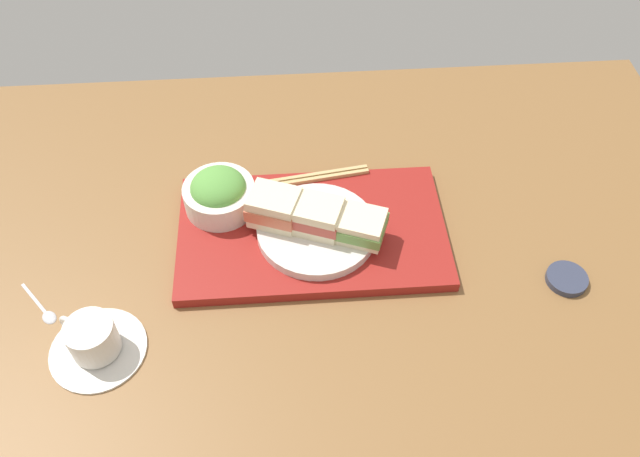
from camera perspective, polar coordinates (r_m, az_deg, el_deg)
name	(u,v)px	position (r cm, az deg, el deg)	size (l,w,h in cm)	color
ground_plane	(337,258)	(110.73, 1.52, -2.63)	(140.00, 100.00, 3.00)	brown
serving_tray	(312,232)	(111.09, -0.70, -0.29)	(45.56, 26.74, 2.04)	maroon
sandwich_plate	(317,230)	(108.94, -0.30, -0.11)	(20.16, 20.16, 1.68)	silver
sandwich_near	(360,226)	(105.66, 3.50, 0.23)	(10.27, 9.36, 4.46)	beige
sandwich_middle	(317,216)	(106.27, -0.31, 1.10)	(10.14, 8.97, 5.34)	beige
sandwich_far	(274,207)	(107.53, -4.05, 1.88)	(10.13, 9.32, 5.79)	beige
salad_bowl	(219,193)	(112.56, -8.88, 3.10)	(12.36, 12.36, 7.31)	silver
chopsticks_pair	(318,177)	(118.10, -0.16, 4.60)	(18.67, 4.42, 0.70)	tan
coffee_cup	(94,341)	(102.51, -19.32, -9.34)	(14.53, 14.53, 6.50)	silver
small_sauce_dish	(567,279)	(112.94, 20.90, -4.16)	(6.69, 6.69, 1.18)	#33384C
teaspoon	(44,311)	(111.16, -23.12, -6.69)	(7.43, 8.52, 0.80)	silver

